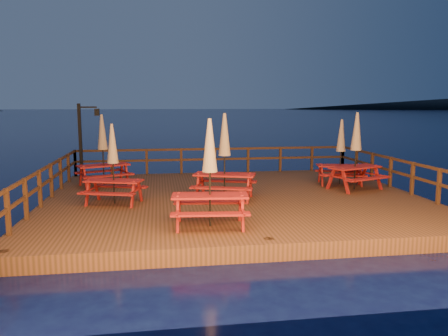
{
  "coord_description": "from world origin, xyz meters",
  "views": [
    {
      "loc": [
        -2.4,
        -13.78,
        3.4
      ],
      "look_at": [
        -0.24,
        0.6,
        1.24
      ],
      "focal_mm": 35.0,
      "sensor_mm": 36.0,
      "label": 1
    }
  ],
  "objects_px": {
    "lamp_post": "(84,133)",
    "picnic_table_0": "(341,151)",
    "picnic_table_1": "(225,155)",
    "picnic_table_2": "(210,171)"
  },
  "relations": [
    {
      "from": "lamp_post",
      "to": "picnic_table_0",
      "type": "relative_size",
      "value": 1.24
    },
    {
      "from": "picnic_table_1",
      "to": "picnic_table_2",
      "type": "distance_m",
      "value": 3.1
    },
    {
      "from": "picnic_table_2",
      "to": "picnic_table_1",
      "type": "bearing_deg",
      "value": 80.38
    },
    {
      "from": "picnic_table_0",
      "to": "lamp_post",
      "type": "bearing_deg",
      "value": 174.67
    },
    {
      "from": "lamp_post",
      "to": "picnic_table_2",
      "type": "xyz_separation_m",
      "value": [
        4.2,
        -7.96,
        -0.42
      ]
    },
    {
      "from": "lamp_post",
      "to": "picnic_table_1",
      "type": "relative_size",
      "value": 1.11
    },
    {
      "from": "lamp_post",
      "to": "picnic_table_0",
      "type": "bearing_deg",
      "value": -17.63
    },
    {
      "from": "picnic_table_1",
      "to": "lamp_post",
      "type": "bearing_deg",
      "value": 153.7
    },
    {
      "from": "picnic_table_0",
      "to": "picnic_table_1",
      "type": "height_order",
      "value": "picnic_table_1"
    },
    {
      "from": "picnic_table_0",
      "to": "picnic_table_2",
      "type": "distance_m",
      "value": 7.33
    }
  ]
}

